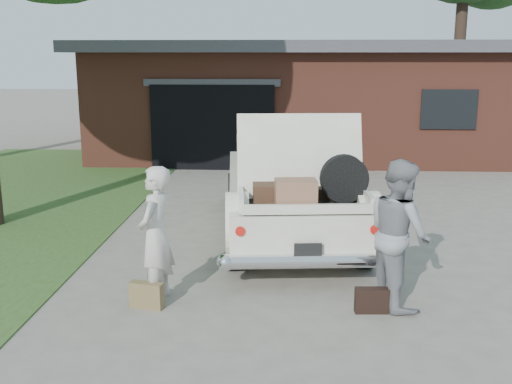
{
  "coord_description": "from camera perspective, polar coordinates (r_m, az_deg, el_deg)",
  "views": [
    {
      "loc": [
        0.4,
        -7.41,
        2.94
      ],
      "look_at": [
        0.0,
        0.6,
        1.1
      ],
      "focal_mm": 42.0,
      "sensor_mm": 36.0,
      "label": 1
    }
  ],
  "objects": [
    {
      "name": "woman_left",
      "position": [
        7.28,
        -9.54,
        -4.07
      ],
      "size": [
        0.5,
        0.67,
        1.67
      ],
      "primitive_type": "imported",
      "rotation": [
        0.0,
        0.0,
        -1.75
      ],
      "color": "beige",
      "rests_on": "ground"
    },
    {
      "name": "suitcase_left",
      "position": [
        7.32,
        -10.37,
        -9.64
      ],
      "size": [
        0.43,
        0.22,
        0.32
      ],
      "primitive_type": "cube",
      "rotation": [
        0.0,
        0.0,
        -0.25
      ],
      "color": "olive",
      "rests_on": "ground"
    },
    {
      "name": "house",
      "position": [
        18.93,
        4.69,
        9.05
      ],
      "size": [
        12.8,
        7.8,
        3.3
      ],
      "color": "brown",
      "rests_on": "ground"
    },
    {
      "name": "sedan",
      "position": [
        9.96,
        3.15,
        0.37
      ],
      "size": [
        2.5,
        5.46,
        2.15
      ],
      "rotation": [
        0.0,
        0.0,
        0.09
      ],
      "color": "white",
      "rests_on": "ground"
    },
    {
      "name": "woman_right",
      "position": [
        7.27,
        13.48,
        -3.84
      ],
      "size": [
        0.9,
        1.03,
        1.78
      ],
      "primitive_type": "imported",
      "rotation": [
        0.0,
        0.0,
        1.88
      ],
      "color": "gray",
      "rests_on": "ground"
    },
    {
      "name": "suitcase_right",
      "position": [
        7.21,
        10.96,
        -10.1
      ],
      "size": [
        0.4,
        0.14,
        0.3
      ],
      "primitive_type": "cube",
      "rotation": [
        0.0,
        0.0,
        0.05
      ],
      "color": "black",
      "rests_on": "ground"
    },
    {
      "name": "ground",
      "position": [
        7.98,
        -0.22,
        -8.69
      ],
      "size": [
        90.0,
        90.0,
        0.0
      ],
      "primitive_type": "plane",
      "color": "gray",
      "rests_on": "ground"
    }
  ]
}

